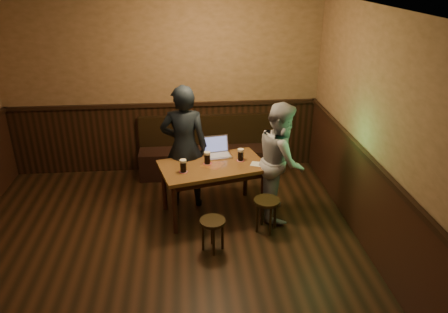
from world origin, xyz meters
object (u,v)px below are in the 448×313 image
pub_table (213,171)px  stool_right (267,206)px  laptop (217,151)px  pint_mid (207,158)px  bench (208,155)px  pint_left (183,166)px  person_suit (184,147)px  person_grey (281,161)px  stool_left (213,226)px  pint_right (241,155)px

pub_table → stool_right: (0.66, -0.50, -0.28)m
laptop → pub_table: bearing=-114.0°
laptop → pint_mid: bearing=-127.6°
bench → pub_table: size_ratio=1.43×
bench → pint_left: (-0.39, -1.46, 0.52)m
stool_right → person_suit: person_suit is taller
pub_table → person_suit: person_suit is taller
bench → person_grey: 1.71m
bench → stool_right: bearing=-69.7°
pub_table → person_grey: person_grey is taller
pub_table → person_grey: 0.92m
stool_left → person_grey: (0.97, 0.78, 0.47)m
person_suit → stool_left: bearing=109.2°
person_grey → stool_left: bearing=136.3°
stool_left → pint_right: (0.45, 0.96, 0.49)m
stool_right → person_suit: 1.40m
pub_table → pint_right: bearing=0.4°
bench → person_grey: size_ratio=1.37×
stool_right → person_grey: (0.25, 0.42, 0.44)m
person_suit → person_grey: 1.33m
pint_left → person_grey: size_ratio=0.11×
stool_left → person_suit: size_ratio=0.24×
stool_right → laptop: size_ratio=1.12×
pub_table → stool_left: (-0.06, -0.86, -0.31)m
pint_right → person_suit: size_ratio=0.10×
person_grey → person_suit: bearing=81.1°
pint_mid → person_grey: (0.97, -0.12, -0.03)m
bench → laptop: bearing=-85.1°
pint_mid → stool_right: bearing=-36.6°
bench → stool_left: 2.14m
pint_left → person_suit: (0.02, 0.48, 0.06)m
person_suit → pub_table: bearing=145.8°
stool_right → pint_right: pint_right is taller
pub_table → person_suit: size_ratio=0.87×
laptop → person_suit: bearing=173.7°
pub_table → pint_left: 0.47m
bench → pint_mid: 1.34m
stool_left → stool_right: 0.80m
pub_table → pint_right: size_ratio=9.00×
bench → laptop: size_ratio=5.47×
pint_right → pint_mid: bearing=-171.9°
stool_left → laptop: laptop is taller
person_grey → laptop: bearing=71.6°
stool_left → pint_left: size_ratio=2.39×
stool_right → person_suit: (-1.03, 0.80, 0.52)m
stool_right → pint_mid: (-0.73, 0.54, 0.47)m
pint_right → person_suit: (-0.76, 0.19, 0.06)m
stool_right → pint_left: size_ratio=2.59×
pint_right → person_grey: (0.52, -0.19, -0.02)m
stool_left → pint_mid: 1.02m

